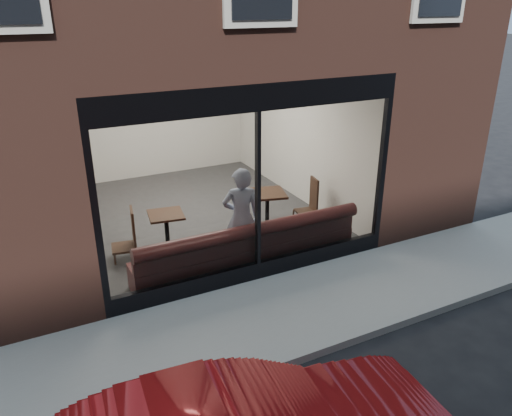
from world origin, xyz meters
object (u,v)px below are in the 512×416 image
person (241,218)px  cafe_chair_left (124,247)px  cafe_table_right (267,193)px  cafe_chair_right (305,211)px  cafe_table_left (166,215)px  banquette (247,256)px

person → cafe_chair_left: bearing=-13.3°
cafe_table_right → cafe_chair_right: 0.97m
cafe_table_left → cafe_chair_left: (-0.78, 0.06, -0.50)m
person → cafe_chair_right: (1.93, 1.01, -0.64)m
person → cafe_table_right: 1.59m
banquette → person: size_ratio=2.26×
cafe_table_left → cafe_table_right: cafe_table_right is taller
cafe_table_left → cafe_table_right: bearing=3.1°
banquette → cafe_chair_left: (-1.82, 1.25, 0.01)m
banquette → cafe_table_left: 1.66m
banquette → cafe_table_right: size_ratio=5.80×
person → cafe_table_right: person is taller
banquette → cafe_chair_left: size_ratio=9.27×
banquette → cafe_chair_right: banquette is taller
person → cafe_table_right: bearing=-116.6°
cafe_table_left → cafe_chair_left: 0.93m
cafe_table_left → banquette: bearing=-49.0°
cafe_table_right → banquette: bearing=-129.7°
cafe_table_right → cafe_chair_left: 2.95m
cafe_chair_left → cafe_table_right: bearing=-169.1°
cafe_table_left → cafe_chair_left: bearing=175.8°
banquette → cafe_table_left: cafe_table_left is taller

